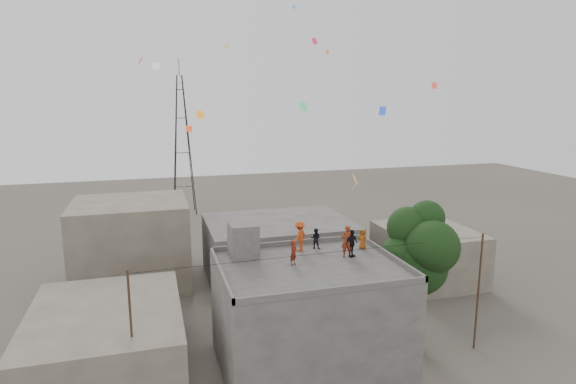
# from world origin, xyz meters

# --- Properties ---
(ground) EXTENTS (140.00, 140.00, 0.00)m
(ground) POSITION_xyz_m (0.00, 0.00, 0.00)
(ground) COLOR #4A453D
(ground) RESTS_ON ground
(main_building) EXTENTS (10.00, 8.00, 6.10)m
(main_building) POSITION_xyz_m (0.00, 0.00, 3.05)
(main_building) COLOR #4C4A47
(main_building) RESTS_ON ground
(parapet) EXTENTS (10.00, 8.00, 0.30)m
(parapet) POSITION_xyz_m (0.00, 0.00, 6.25)
(parapet) COLOR #4C4A47
(parapet) RESTS_ON main_building
(stair_head_box) EXTENTS (1.60, 1.80, 2.00)m
(stair_head_box) POSITION_xyz_m (-3.20, 2.60, 7.10)
(stair_head_box) COLOR #4C4A47
(stair_head_box) RESTS_ON main_building
(neighbor_west) EXTENTS (8.00, 10.00, 4.00)m
(neighbor_west) POSITION_xyz_m (-11.00, 2.00, 2.00)
(neighbor_west) COLOR #635B4E
(neighbor_west) RESTS_ON ground
(neighbor_north) EXTENTS (12.00, 9.00, 5.00)m
(neighbor_north) POSITION_xyz_m (2.00, 14.00, 2.50)
(neighbor_north) COLOR #4C4A47
(neighbor_north) RESTS_ON ground
(neighbor_northwest) EXTENTS (9.00, 8.00, 7.00)m
(neighbor_northwest) POSITION_xyz_m (-10.00, 16.00, 3.50)
(neighbor_northwest) COLOR #635B4E
(neighbor_northwest) RESTS_ON ground
(neighbor_east) EXTENTS (7.00, 8.00, 4.40)m
(neighbor_east) POSITION_xyz_m (14.00, 10.00, 2.20)
(neighbor_east) COLOR #635B4E
(neighbor_east) RESTS_ON ground
(tree) EXTENTS (4.90, 4.60, 9.10)m
(tree) POSITION_xyz_m (7.37, 0.60, 6.10)
(tree) COLOR black
(tree) RESTS_ON ground
(utility_line) EXTENTS (20.12, 0.62, 7.40)m
(utility_line) POSITION_xyz_m (0.50, -1.25, 3.83)
(utility_line) COLOR black
(utility_line) RESTS_ON ground
(transmission_tower) EXTENTS (2.97, 2.97, 20.01)m
(transmission_tower) POSITION_xyz_m (-4.00, 40.00, 9.07)
(transmission_tower) COLOR black
(transmission_tower) RESTS_ON ground
(person_red_adult) EXTENTS (0.74, 0.53, 1.90)m
(person_red_adult) POSITION_xyz_m (2.58, 0.81, 7.05)
(person_red_adult) COLOR maroon
(person_red_adult) RESTS_ON main_building
(person_orange_child) EXTENTS (0.70, 0.71, 1.24)m
(person_orange_child) POSITION_xyz_m (4.12, 1.97, 6.72)
(person_orange_child) COLOR #A24D12
(person_orange_child) RESTS_ON main_building
(person_dark_child) EXTENTS (0.77, 0.72, 1.27)m
(person_dark_child) POSITION_xyz_m (1.38, 2.87, 6.74)
(person_dark_child) COLOR black
(person_dark_child) RESTS_ON main_building
(person_dark_adult) EXTENTS (1.04, 0.79, 1.64)m
(person_dark_adult) POSITION_xyz_m (2.85, 0.76, 6.92)
(person_dark_adult) COLOR black
(person_dark_adult) RESTS_ON main_building
(person_orange_adult) EXTENTS (1.34, 1.31, 1.84)m
(person_orange_adult) POSITION_xyz_m (0.28, 2.68, 7.02)
(person_orange_adult) COLOR #C74316
(person_orange_adult) RESTS_ON main_building
(person_red_child) EXTENTS (0.62, 0.60, 1.43)m
(person_red_child) POSITION_xyz_m (-0.81, 0.37, 6.81)
(person_red_child) COLOR maroon
(person_red_child) RESTS_ON main_building
(kites) EXTENTS (20.65, 19.14, 12.91)m
(kites) POSITION_xyz_m (0.22, 6.44, 16.26)
(kites) COLOR orange
(kites) RESTS_ON ground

